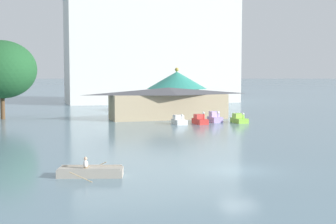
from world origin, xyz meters
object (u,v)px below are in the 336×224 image
object	(u,v)px
pedal_boat_red	(200,120)
background_building_block	(152,49)
pedal_boat_white	(179,121)
pedal_boat_lime	(239,119)
rowboat_with_rower	(90,172)
green_roof_pavilion	(177,88)
boathouse	(168,103)
shoreline_tree_tall_left	(2,69)
pedal_boat_lavender	(215,118)

from	to	relation	value
pedal_boat_red	background_building_block	bearing A→B (deg)	169.74
pedal_boat_white	pedal_boat_lime	world-z (taller)	pedal_boat_lime
rowboat_with_rower	green_roof_pavilion	world-z (taller)	green_roof_pavilion
boathouse	shoreline_tree_tall_left	xyz separation A→B (m)	(-23.34, 6.50, 4.85)
pedal_boat_white	background_building_block	bearing A→B (deg)	168.44
pedal_boat_white	pedal_boat_red	xyz separation A→B (m)	(2.72, -0.53, 0.03)
pedal_boat_white	rowboat_with_rower	bearing A→B (deg)	-29.04
pedal_boat_white	boathouse	bearing A→B (deg)	172.65
pedal_boat_lime	green_roof_pavilion	xyz separation A→B (m)	(-1.76, 21.64, 3.58)
pedal_boat_red	background_building_block	world-z (taller)	background_building_block
pedal_boat_lavender	pedal_boat_lime	world-z (taller)	pedal_boat_lavender
pedal_boat_red	green_roof_pavilion	xyz separation A→B (m)	(3.84, 21.50, 3.56)
green_roof_pavilion	pedal_boat_lavender	bearing A→B (deg)	-93.04
pedal_boat_white	pedal_boat_lime	bearing A→B (deg)	84.78
shoreline_tree_tall_left	background_building_block	distance (m)	47.60
pedal_boat_lime	green_roof_pavilion	size ratio (longest dim) A/B	0.26
pedal_boat_lime	shoreline_tree_tall_left	distance (m)	34.81
shoreline_tree_tall_left	background_building_block	bearing A→B (deg)	47.53
pedal_boat_lime	background_building_block	world-z (taller)	background_building_block
pedal_boat_white	green_roof_pavilion	size ratio (longest dim) A/B	0.25
rowboat_with_rower	green_roof_pavilion	size ratio (longest dim) A/B	0.40
pedal_boat_red	green_roof_pavilion	world-z (taller)	green_roof_pavilion
boathouse	pedal_boat_lavender	bearing A→B (deg)	-55.65
background_building_block	pedal_boat_lavender	bearing A→B (deg)	-94.76
rowboat_with_rower	pedal_boat_lime	world-z (taller)	pedal_boat_lime
pedal_boat_white	shoreline_tree_tall_left	distance (m)	27.39
pedal_boat_lavender	green_roof_pavilion	world-z (taller)	green_roof_pavilion
pedal_boat_white	background_building_block	world-z (taller)	background_building_block
pedal_boat_red	pedal_boat_lavender	bearing A→B (deg)	116.07
pedal_boat_white	shoreline_tree_tall_left	size ratio (longest dim) A/B	0.23
pedal_boat_lavender	pedal_boat_lime	xyz separation A→B (m)	(2.83, -1.65, -0.10)
pedal_boat_white	green_roof_pavilion	distance (m)	22.26
pedal_boat_lavender	rowboat_with_rower	bearing A→B (deg)	-37.80
pedal_boat_lime	pedal_boat_white	bearing A→B (deg)	-94.83
pedal_boat_lime	boathouse	size ratio (longest dim) A/B	0.15
boathouse	green_roof_pavilion	world-z (taller)	green_roof_pavilion
pedal_boat_lavender	shoreline_tree_tall_left	bearing A→B (deg)	-117.70
rowboat_with_rower	shoreline_tree_tall_left	distance (m)	43.65
pedal_boat_lavender	green_roof_pavilion	bearing A→B (deg)	174.57
pedal_boat_white	pedal_boat_lime	xyz separation A→B (m)	(8.32, -0.67, 0.02)
boathouse	pedal_boat_red	bearing A→B (deg)	-77.59
pedal_boat_white	pedal_boat_lavender	distance (m)	5.58
boathouse	green_roof_pavilion	bearing A→B (deg)	66.98
rowboat_with_rower	boathouse	world-z (taller)	boathouse
rowboat_with_rower	background_building_block	size ratio (longest dim) A/B	0.11
rowboat_with_rower	pedal_boat_red	size ratio (longest dim) A/B	1.55
pedal_boat_lime	boathouse	distance (m)	11.32
pedal_boat_lavender	boathouse	xyz separation A→B (m)	(-4.58, 6.70, 1.80)
background_building_block	pedal_boat_red	bearing A→B (deg)	-97.79
rowboat_with_rower	pedal_boat_lavender	bearing A→B (deg)	70.46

